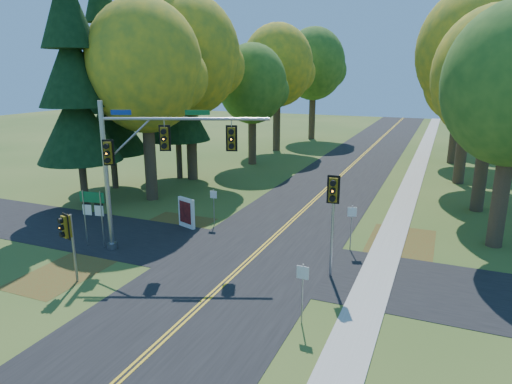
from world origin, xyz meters
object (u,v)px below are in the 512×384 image
at_px(east_signal_pole, 333,201).
at_px(info_kiosk, 186,213).
at_px(route_sign_cluster, 93,207).
at_px(traffic_mast, 146,157).

bearing_deg(east_signal_pole, info_kiosk, 153.88).
bearing_deg(info_kiosk, east_signal_pole, 0.50).
bearing_deg(route_sign_cluster, east_signal_pole, -4.00).
height_order(traffic_mast, route_sign_cluster, traffic_mast).
distance_m(east_signal_pole, route_sign_cluster, 12.85).
bearing_deg(route_sign_cluster, info_kiosk, 47.83).
distance_m(traffic_mast, east_signal_pole, 9.72).
xyz_separation_m(traffic_mast, route_sign_cluster, (-3.11, -0.73, -2.84)).
height_order(traffic_mast, east_signal_pole, traffic_mast).
height_order(east_signal_pole, info_kiosk, east_signal_pole).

